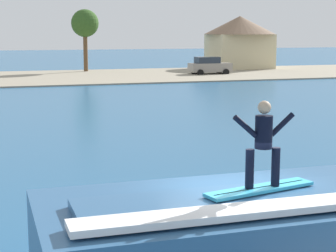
{
  "coord_description": "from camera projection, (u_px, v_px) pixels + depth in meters",
  "views": [
    {
      "loc": [
        -4.61,
        -10.16,
        4.48
      ],
      "look_at": [
        0.16,
        4.89,
        1.86
      ],
      "focal_mm": 61.18,
      "sensor_mm": 36.0,
      "label": 1
    }
  ],
  "objects": [
    {
      "name": "surfboard",
      "position": [
        260.0,
        189.0,
        10.5
      ],
      "size": [
        2.3,
        0.93,
        0.06
      ],
      "color": "#33A5CC",
      "rests_on": "wave_crest"
    },
    {
      "name": "car_far_shore",
      "position": [
        209.0,
        66.0,
        59.01
      ],
      "size": [
        4.32,
        2.05,
        1.86
      ],
      "color": "gray",
      "rests_on": "ground_plane"
    },
    {
      "name": "house_gabled_white",
      "position": [
        240.0,
        39.0,
        67.56
      ],
      "size": [
        8.44,
        8.44,
        6.23
      ],
      "color": "beige",
      "rests_on": "ground_plane"
    },
    {
      "name": "surfer",
      "position": [
        264.0,
        140.0,
        10.36
      ],
      "size": [
        1.22,
        0.32,
        1.6
      ],
      "color": "black",
      "rests_on": "surfboard"
    },
    {
      "name": "shoreline_bank",
      "position": [
        37.0,
        78.0,
        55.0
      ],
      "size": [
        120.0,
        17.98,
        0.12
      ],
      "color": "gray",
      "rests_on": "ground_plane"
    },
    {
      "name": "wave_crest",
      "position": [
        257.0,
        229.0,
        10.89
      ],
      "size": [
        8.29,
        3.45,
        1.59
      ],
      "color": "#305C88",
      "rests_on": "ground_plane"
    },
    {
      "name": "tree_short_bushy",
      "position": [
        85.0,
        24.0,
        61.99
      ],
      "size": [
        2.99,
        2.99,
        6.82
      ],
      "color": "brown",
      "rests_on": "ground_plane"
    }
  ]
}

